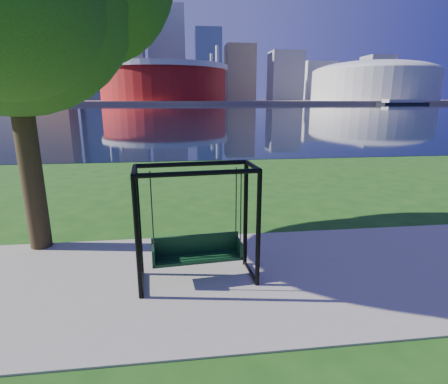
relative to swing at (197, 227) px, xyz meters
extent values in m
plane|color=#1E5114|center=(0.33, 0.51, -1.01)|extent=(900.00, 900.00, 0.00)
cube|color=#9E937F|center=(0.33, 0.01, -1.00)|extent=(120.00, 4.00, 0.03)
cube|color=black|center=(0.33, 102.51, -1.00)|extent=(900.00, 180.00, 0.02)
cube|color=#937F60|center=(0.33, 306.51, -0.01)|extent=(900.00, 228.00, 2.00)
cylinder|color=maroon|center=(-9.67, 235.51, 11.99)|extent=(80.00, 80.00, 22.00)
cylinder|color=silver|center=(-9.67, 235.51, 21.49)|extent=(83.00, 83.00, 3.00)
cylinder|color=silver|center=(23.24, 254.51, 16.99)|extent=(2.00, 2.00, 32.00)
cylinder|color=silver|center=(-42.58, 254.51, 16.99)|extent=(2.00, 2.00, 32.00)
cylinder|color=silver|center=(-42.58, 216.51, 16.99)|extent=(2.00, 2.00, 32.00)
cylinder|color=silver|center=(23.24, 216.51, 16.99)|extent=(2.00, 2.00, 32.00)
cylinder|color=beige|center=(135.33, 235.51, 10.99)|extent=(84.00, 84.00, 20.00)
ellipsoid|color=beige|center=(135.33, 235.51, 19.99)|extent=(84.00, 84.00, 15.12)
cube|color=gray|center=(-139.67, 310.51, 31.99)|extent=(28.00, 28.00, 62.00)
cube|color=#998466|center=(-99.67, 300.51, 44.99)|extent=(26.00, 26.00, 88.00)
cube|color=slate|center=(-69.67, 325.51, 48.49)|extent=(30.00, 24.00, 95.00)
cube|color=gray|center=(-39.67, 305.51, 36.99)|extent=(24.00, 24.00, 72.00)
cube|color=silver|center=(-9.67, 335.51, 40.99)|extent=(32.00, 28.00, 80.00)
cube|color=slate|center=(25.33, 310.51, 29.99)|extent=(22.00, 22.00, 58.00)
cube|color=#998466|center=(55.33, 325.51, 24.99)|extent=(26.00, 26.00, 48.00)
cube|color=gray|center=(95.33, 315.51, 21.99)|extent=(28.00, 24.00, 42.00)
cube|color=silver|center=(135.33, 340.51, 18.99)|extent=(30.00, 26.00, 36.00)
cube|color=gray|center=(185.33, 320.51, 20.99)|extent=(24.00, 24.00, 40.00)
cube|color=#998466|center=(225.33, 335.51, 16.99)|extent=(26.00, 26.00, 32.00)
cylinder|color=black|center=(-0.94, -0.51, 0.01)|extent=(0.09, 0.09, 2.05)
cylinder|color=black|center=(1.01, -0.34, 0.01)|extent=(0.09, 0.09, 2.05)
cylinder|color=black|center=(-1.01, 0.29, 0.01)|extent=(0.09, 0.09, 2.05)
cylinder|color=black|center=(0.95, 0.46, 0.01)|extent=(0.09, 0.09, 2.05)
cylinder|color=black|center=(0.04, -0.42, 1.04)|extent=(1.96, 0.25, 0.08)
cylinder|color=black|center=(-0.03, 0.38, 1.04)|extent=(1.96, 0.25, 0.08)
cylinder|color=black|center=(-0.98, -0.11, 1.04)|extent=(0.15, 0.81, 0.08)
cylinder|color=black|center=(-0.98, -0.11, -0.94)|extent=(0.13, 0.81, 0.06)
cylinder|color=black|center=(0.98, 0.06, 1.04)|extent=(0.15, 0.81, 0.08)
cylinder|color=black|center=(0.98, 0.06, -0.94)|extent=(0.13, 0.81, 0.06)
cube|color=black|center=(0.00, -0.02, -0.57)|extent=(1.59, 0.53, 0.05)
cube|color=black|center=(-0.01, 0.15, -0.37)|extent=(1.56, 0.18, 0.34)
cube|color=black|center=(-0.75, -0.09, -0.44)|extent=(0.08, 0.40, 0.30)
cube|color=black|center=(0.75, 0.04, -0.44)|extent=(0.08, 0.40, 0.30)
cylinder|color=#2C2D31|center=(-0.72, -0.25, 0.35)|extent=(0.02, 0.02, 1.29)
cylinder|color=#2C2D31|center=(0.75, -0.13, 0.35)|extent=(0.02, 0.02, 1.29)
cylinder|color=#2C2D31|center=(-0.75, 0.08, 0.35)|extent=(0.02, 0.02, 1.29)
cylinder|color=#2C2D31|center=(0.72, 0.20, 0.35)|extent=(0.02, 0.02, 1.29)
cylinder|color=black|center=(-3.33, 1.87, 1.19)|extent=(0.44, 0.44, 4.40)
cube|color=black|center=(126.31, 185.14, -0.41)|extent=(29.79, 10.84, 1.16)
cube|color=#B5B5B1|center=(126.31, 185.14, 1.05)|extent=(23.84, 8.77, 1.75)
camera|label=1|loc=(-0.23, -5.68, 2.14)|focal=28.00mm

